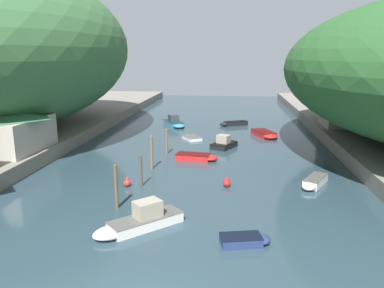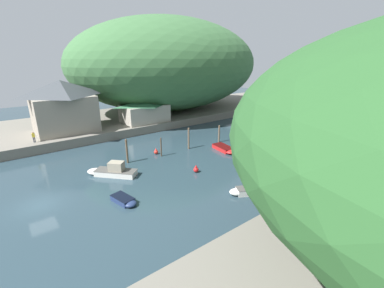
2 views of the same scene
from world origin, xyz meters
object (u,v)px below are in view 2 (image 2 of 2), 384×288
(boat_cabin_cruiser, at_px, (125,201))
(channel_buoy_near, at_px, (196,169))
(boat_far_right_bank, at_px, (274,122))
(boat_mid_channel, at_px, (319,131))
(boat_white_cruiser, at_px, (111,171))
(person_on_quay, at_px, (34,136))
(boathouse_shed, at_px, (144,110))
(boat_small_dinghy, at_px, (266,145))
(boat_navy_launch, at_px, (259,135))
(channel_buoy_far, at_px, (156,152))
(waterfront_building, at_px, (63,105))
(boat_red_skiff, at_px, (248,191))
(boat_moored_right, at_px, (225,149))
(boat_yellow_tender, at_px, (322,146))

(boat_cabin_cruiser, xyz_separation_m, channel_buoy_near, (-1.45, 10.35, 0.11))
(boat_far_right_bank, relative_size, boat_mid_channel, 1.30)
(boat_white_cruiser, distance_m, person_on_quay, 16.73)
(boathouse_shed, height_order, boat_cabin_cruiser, boathouse_shed)
(boat_small_dinghy, height_order, boat_far_right_bank, boat_far_right_bank)
(boat_small_dinghy, height_order, boat_navy_launch, boat_small_dinghy)
(boat_navy_launch, relative_size, channel_buoy_far, 4.07)
(boat_small_dinghy, bearing_deg, channel_buoy_far, -91.13)
(waterfront_building, distance_m, boat_small_dinghy, 35.55)
(boat_red_skiff, bearing_deg, boathouse_shed, 21.95)
(boat_small_dinghy, relative_size, boat_navy_launch, 1.26)
(boathouse_shed, height_order, channel_buoy_near, boathouse_shed)
(boat_white_cruiser, bearing_deg, boat_red_skiff, -96.51)
(boat_mid_channel, distance_m, channel_buoy_far, 32.53)
(boathouse_shed, bearing_deg, boat_far_right_bank, 60.34)
(waterfront_building, relative_size, boat_navy_launch, 2.65)
(boat_cabin_cruiser, bearing_deg, boat_small_dinghy, 171.62)
(boat_small_dinghy, xyz_separation_m, channel_buoy_far, (-8.45, -15.86, -0.12))
(boat_red_skiff, relative_size, boat_moored_right, 0.90)
(boat_mid_channel, xyz_separation_m, boat_moored_right, (-3.80, -21.74, -0.02))
(boat_cabin_cruiser, height_order, channel_buoy_far, channel_buoy_far)
(boat_white_cruiser, height_order, boat_yellow_tender, boat_white_cruiser)
(boat_yellow_tender, bearing_deg, boat_red_skiff, 75.84)
(boat_yellow_tender, height_order, channel_buoy_far, channel_buoy_far)
(boat_red_skiff, relative_size, channel_buoy_far, 4.52)
(boathouse_shed, bearing_deg, boat_white_cruiser, -38.55)
(boat_far_right_bank, height_order, boat_white_cruiser, boat_white_cruiser)
(channel_buoy_near, bearing_deg, channel_buoy_far, -174.59)
(boat_white_cruiser, bearing_deg, boat_mid_channel, -52.05)
(waterfront_building, bearing_deg, boat_yellow_tender, 46.04)
(waterfront_building, relative_size, boat_cabin_cruiser, 3.13)
(waterfront_building, height_order, boat_small_dinghy, waterfront_building)
(boat_small_dinghy, distance_m, boat_mid_channel, 15.34)
(boat_mid_channel, distance_m, boat_yellow_tender, 9.62)
(boat_yellow_tender, distance_m, channel_buoy_far, 26.83)
(boathouse_shed, distance_m, boat_white_cruiser, 22.27)
(waterfront_building, height_order, boat_navy_launch, waterfront_building)
(boat_mid_channel, distance_m, boat_cabin_cruiser, 40.69)
(boat_red_skiff, relative_size, boat_cabin_cruiser, 1.31)
(boat_mid_channel, bearing_deg, boat_white_cruiser, 144.89)
(boat_red_skiff, xyz_separation_m, channel_buoy_near, (-7.77, -1.04, 0.05))
(boat_white_cruiser, distance_m, channel_buoy_near, 10.72)
(boat_red_skiff, xyz_separation_m, boat_mid_channel, (-7.35, 29.29, -0.00))
(boat_cabin_cruiser, bearing_deg, boat_far_right_bank, -177.51)
(boat_white_cruiser, xyz_separation_m, channel_buoy_far, (-3.09, 8.18, -0.17))
(boat_far_right_bank, xyz_separation_m, boat_moored_right, (5.80, -20.41, -0.20))
(boathouse_shed, bearing_deg, boat_yellow_tender, 31.48)
(waterfront_building, relative_size, channel_buoy_near, 10.19)
(boat_mid_channel, bearing_deg, boat_cabin_cruiser, 155.32)
(boat_mid_channel, xyz_separation_m, boat_yellow_tender, (4.79, -8.34, -0.00))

